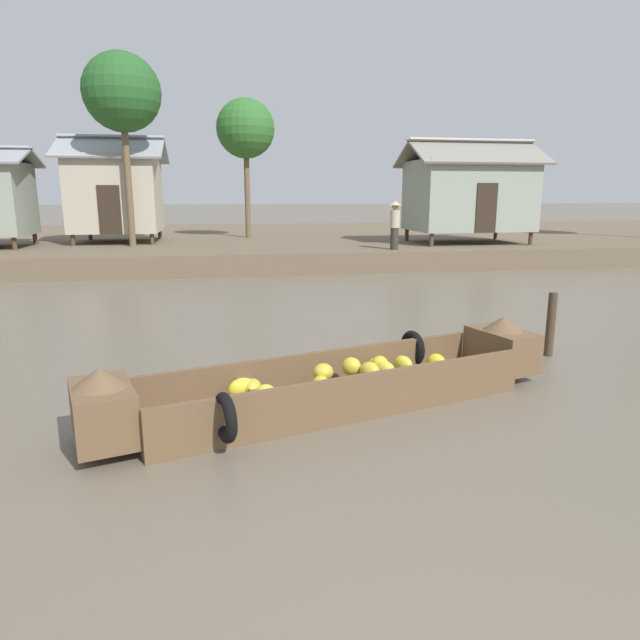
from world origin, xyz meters
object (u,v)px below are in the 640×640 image
banana_boat (336,383)px  palm_tree_far (246,129)px  stilt_house_right (468,194)px  vendor_person (395,223)px  mooring_post (551,324)px  palm_tree_mid (122,93)px  stilt_house_mid_right (116,192)px

banana_boat → palm_tree_far: (-0.06, 19.09, 5.02)m
stilt_house_right → palm_tree_far: 9.84m
vendor_person → mooring_post: vendor_person is taller
palm_tree_mid → stilt_house_right: bearing=-2.9°
palm_tree_mid → vendor_person: palm_tree_mid is taller
banana_boat → stilt_house_mid_right: bearing=106.9°
palm_tree_far → vendor_person: palm_tree_far is taller
stilt_house_mid_right → mooring_post: stilt_house_mid_right is taller
palm_tree_mid → palm_tree_far: size_ratio=1.14×
palm_tree_mid → mooring_post: (8.40, -13.81, -5.52)m
vendor_person → mooring_post: bearing=-94.1°
vendor_person → banana_boat: bearing=-110.5°
stilt_house_mid_right → palm_tree_far: (5.26, 1.60, 2.65)m
stilt_house_mid_right → stilt_house_right: 13.94m
banana_boat → mooring_post: 4.19m
palm_tree_far → mooring_post: (3.93, -17.50, -4.80)m
banana_boat → palm_tree_far: size_ratio=1.02×
palm_tree_far → vendor_person: (4.70, -6.63, -3.69)m
mooring_post → palm_tree_mid: bearing=121.3°
banana_boat → stilt_house_right: size_ratio=1.18×
banana_boat → palm_tree_mid: palm_tree_mid is taller
palm_tree_mid → mooring_post: bearing=-58.7°
stilt_house_mid_right → vendor_person: bearing=-26.8°
vendor_person → mooring_post: (-0.78, -10.87, -1.11)m
palm_tree_far → mooring_post: bearing=-77.3°
palm_tree_mid → banana_boat: bearing=-73.6°
stilt_house_right → palm_tree_mid: bearing=177.1°
stilt_house_mid_right → stilt_house_right: bearing=-11.4°
palm_tree_far → mooring_post: palm_tree_far is taller
stilt_house_right → vendor_person: (-3.70, -2.29, -0.98)m
stilt_house_right → banana_boat: bearing=-119.5°
stilt_house_mid_right → banana_boat: bearing=-73.1°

